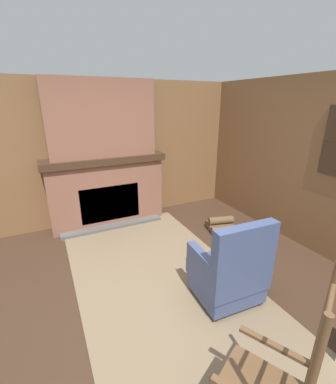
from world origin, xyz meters
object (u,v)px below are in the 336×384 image
armchair (229,272)px  oil_lamp_vase (66,153)px  firewood_stack (221,225)px  storage_case (111,151)px

armchair → oil_lamp_vase: bearing=29.8°
oil_lamp_vase → armchair: bearing=26.6°
armchair → firewood_stack: (-1.36, 0.93, -0.27)m
firewood_stack → oil_lamp_vase: 2.75m
storage_case → oil_lamp_vase: bearing=-90.0°
storage_case → firewood_stack: bearing=52.1°
armchair → firewood_stack: bearing=-31.1°
oil_lamp_vase → firewood_stack: bearing=62.2°
armchair → firewood_stack: 1.67m
armchair → firewood_stack: armchair is taller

